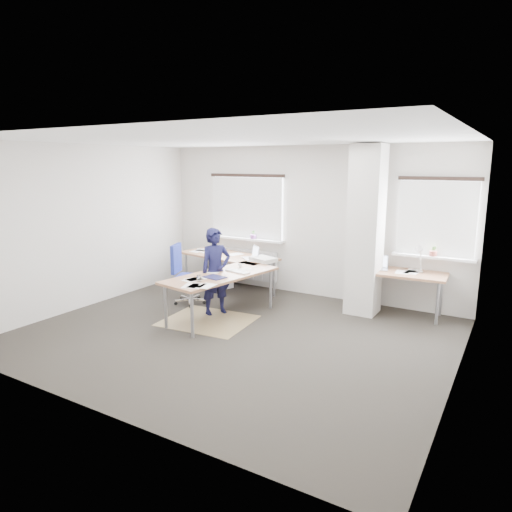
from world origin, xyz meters
The scene contains 8 objects.
ground centered at (0.00, 0.00, 0.00)m, with size 6.00×6.00×0.00m, color black.
room_shell centered at (0.18, 0.45, 1.75)m, with size 6.04×5.04×2.82m.
floor_mat centered at (-0.69, 0.27, 0.00)m, with size 1.35×1.15×0.01m, color olive.
white_crate centered at (-1.75, 2.03, 0.17)m, with size 0.56×0.39×0.34m, color white.
desk_main centered at (-0.93, 1.19, 0.69)m, with size 2.40×2.98×0.96m.
desk_side centered at (1.87, 2.15, 0.69)m, with size 1.44×0.78×1.22m.
task_chair centered at (-1.55, 0.84, 0.30)m, with size 0.62×0.60×1.07m.
person centered at (-0.79, 0.65, 0.72)m, with size 0.53×0.35×1.45m, color black.
Camera 1 is at (3.50, -5.32, 2.48)m, focal length 32.00 mm.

